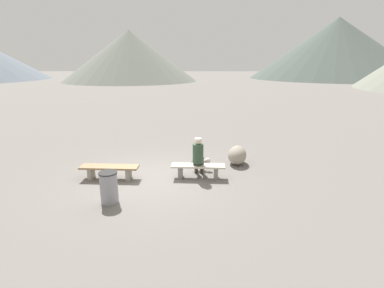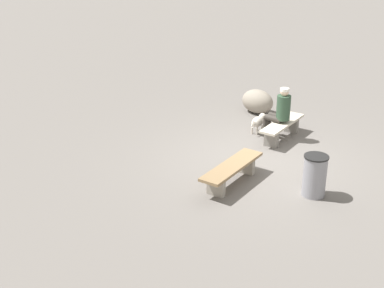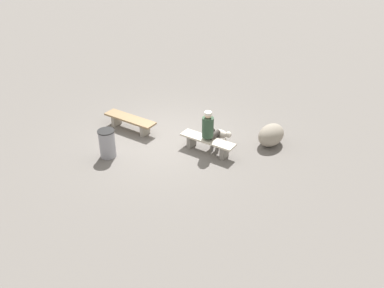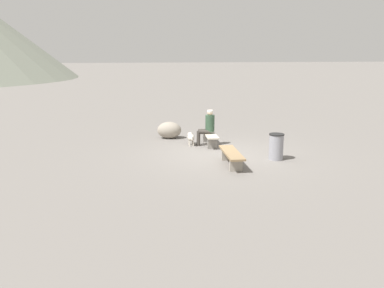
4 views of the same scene
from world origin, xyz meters
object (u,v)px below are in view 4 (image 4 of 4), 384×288
at_px(bench_left, 232,155).
at_px(boulder, 169,130).
at_px(seated_person, 208,125).
at_px(dog, 191,137).
at_px(trash_bin, 276,147).
at_px(bench_right, 210,137).

xyz_separation_m(bench_left, boulder, (4.12, 1.46, 0.01)).
xyz_separation_m(seated_person, dog, (0.10, 0.60, -0.44)).
relative_size(bench_left, trash_bin, 2.17).
bearing_deg(dog, boulder, 28.91).
xyz_separation_m(bench_left, bench_right, (2.73, 0.12, -0.01)).
bearing_deg(dog, bench_left, -162.55).
height_order(bench_right, dog, same).
xyz_separation_m(trash_bin, boulder, (3.67, 3.02, -0.09)).
bearing_deg(bench_left, seated_person, 6.17).
height_order(bench_right, seated_person, seated_person).
bearing_deg(trash_bin, dog, 44.62).
xyz_separation_m(bench_left, dog, (2.84, 0.80, -0.02)).
bearing_deg(dog, seated_person, -98.01).
height_order(trash_bin, boulder, trash_bin).
relative_size(bench_left, bench_right, 1.08).
distance_m(bench_left, boulder, 4.37).
distance_m(bench_left, trash_bin, 1.62).
bearing_deg(dog, trash_bin, -133.70).
bearing_deg(seated_person, trash_bin, -137.87).
height_order(seated_person, dog, seated_person).
relative_size(bench_right, boulder, 1.78).
xyz_separation_m(bench_right, boulder, (1.39, 1.34, 0.02)).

